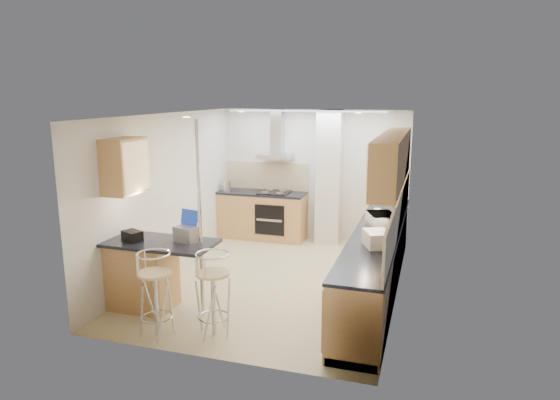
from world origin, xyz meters
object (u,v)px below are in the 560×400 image
(microwave, at_px, (381,223))
(bar_stool_near, at_px, (156,294))
(bar_stool_end, at_px, (213,294))
(bread_bin, at_px, (377,239))
(laptop, at_px, (187,234))

(microwave, relative_size, bar_stool_near, 0.48)
(bar_stool_end, bearing_deg, bar_stool_near, 144.25)
(bar_stool_near, xyz_separation_m, bread_bin, (2.38, 1.32, 0.50))
(laptop, xyz_separation_m, bar_stool_near, (-0.03, -0.75, -0.52))
(microwave, relative_size, laptop, 1.74)
(microwave, xyz_separation_m, bar_stool_near, (-2.37, -1.96, -0.54))
(bar_stool_near, relative_size, bread_bin, 2.75)
(laptop, distance_m, bar_stool_end, 0.97)
(laptop, relative_size, bar_stool_end, 0.28)
(microwave, xyz_separation_m, bread_bin, (0.02, -0.64, -0.04))
(bar_stool_near, height_order, bar_stool_end, bar_stool_near)
(bar_stool_near, distance_m, bar_stool_end, 0.67)
(microwave, distance_m, laptop, 2.63)
(bar_stool_near, bearing_deg, microwave, 31.40)
(microwave, bearing_deg, bar_stool_near, 108.58)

